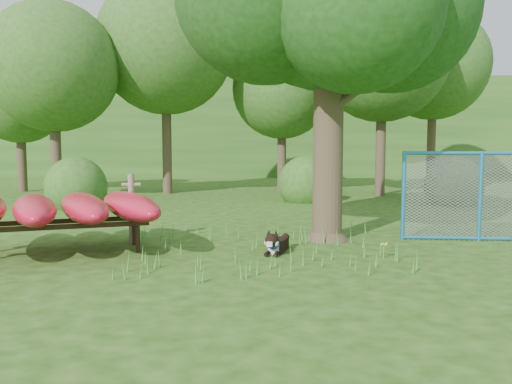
{
  "coord_description": "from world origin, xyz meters",
  "views": [
    {
      "loc": [
        0.02,
        -7.32,
        1.75
      ],
      "look_at": [
        0.2,
        1.2,
        1.0
      ],
      "focal_mm": 35.0,
      "sensor_mm": 36.0,
      "label": 1
    }
  ],
  "objects": [
    {
      "name": "ground",
      "position": [
        0.0,
        0.0,
        0.0
      ],
      "size": [
        80.0,
        80.0,
        0.0
      ],
      "primitive_type": "plane",
      "color": "#1F450D",
      "rests_on": "ground"
    },
    {
      "name": "wildflower_clump",
      "position": [
        2.22,
        0.46,
        0.21
      ],
      "size": [
        0.12,
        0.11,
        0.25
      ],
      "rotation": [
        0.0,
        0.0,
        -0.13
      ],
      "color": "#469430",
      "rests_on": "ground"
    },
    {
      "name": "bg_tree_e",
      "position": [
        8.0,
        14.0,
        5.23
      ],
      "size": [
        4.6,
        4.6,
        7.55
      ],
      "color": "#3E3122",
      "rests_on": "ground"
    },
    {
      "name": "bg_tree_a",
      "position": [
        -6.5,
        10.0,
        4.48
      ],
      "size": [
        4.4,
        4.4,
        6.7
      ],
      "color": "#3E3122",
      "rests_on": "ground"
    },
    {
      "name": "fence_section",
      "position": [
        4.43,
        1.91,
        0.85
      ],
      "size": [
        2.89,
        0.4,
        2.83
      ],
      "rotation": [
        0.0,
        0.0,
        -0.11
      ],
      "color": "teal",
      "rests_on": "ground"
    },
    {
      "name": "bg_tree_b",
      "position": [
        -3.0,
        12.0,
        5.61
      ],
      "size": [
        5.2,
        5.2,
        8.22
      ],
      "color": "#3E3122",
      "rests_on": "ground"
    },
    {
      "name": "kayak_rack",
      "position": [
        -3.07,
        0.96,
        0.75
      ],
      "size": [
        3.95,
        3.54,
        0.98
      ],
      "rotation": [
        0.0,
        0.0,
        0.31
      ],
      "color": "black",
      "rests_on": "ground"
    },
    {
      "name": "wooden_post",
      "position": [
        -2.09,
        1.89,
        0.67
      ],
      "size": [
        0.35,
        0.13,
        1.27
      ],
      "rotation": [
        0.0,
        0.0,
        0.14
      ],
      "color": "#706754",
      "rests_on": "ground"
    },
    {
      "name": "bg_tree_c",
      "position": [
        1.5,
        13.0,
        4.11
      ],
      "size": [
        4.0,
        4.0,
        6.12
      ],
      "color": "#3E3122",
      "rests_on": "ground"
    },
    {
      "name": "bg_tree_f",
      "position": [
        -9.0,
        13.0,
        3.73
      ],
      "size": [
        3.6,
        3.6,
        5.55
      ],
      "color": "#3E3122",
      "rests_on": "ground"
    },
    {
      "name": "husky_dog",
      "position": [
        0.53,
        0.89,
        0.15
      ],
      "size": [
        0.48,
        0.93,
        0.43
      ],
      "rotation": [
        0.0,
        0.0,
        -0.33
      ],
      "color": "black",
      "rests_on": "ground"
    },
    {
      "name": "shrub_right",
      "position": [
        6.5,
        8.0,
        0.0
      ],
      "size": [
        1.8,
        1.8,
        1.8
      ],
      "primitive_type": "sphere",
      "color": "#2A581C",
      "rests_on": "ground"
    },
    {
      "name": "wooded_hillside",
      "position": [
        0.0,
        28.0,
        3.0
      ],
      "size": [
        80.0,
        12.0,
        6.0
      ],
      "primitive_type": "cube",
      "color": "#2A581C",
      "rests_on": "ground"
    },
    {
      "name": "shrub_mid",
      "position": [
        2.0,
        9.0,
        0.0
      ],
      "size": [
        1.8,
        1.8,
        1.8
      ],
      "primitive_type": "sphere",
      "color": "#2A581C",
      "rests_on": "ground"
    },
    {
      "name": "shrub_left",
      "position": [
        -5.0,
        7.5,
        0.0
      ],
      "size": [
        1.8,
        1.8,
        1.8
      ],
      "primitive_type": "sphere",
      "color": "#2A581C",
      "rests_on": "ground"
    },
    {
      "name": "bg_tree_d",
      "position": [
        5.0,
        11.0,
        5.08
      ],
      "size": [
        4.8,
        4.8,
        7.5
      ],
      "color": "#3E3122",
      "rests_on": "ground"
    }
  ]
}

